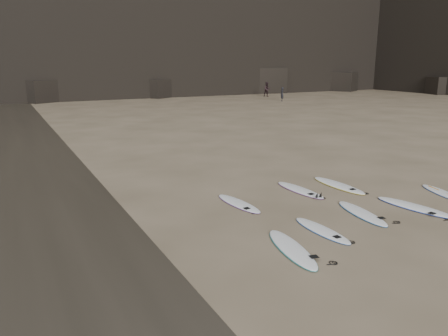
% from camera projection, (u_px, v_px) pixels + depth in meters
% --- Properties ---
extents(ground, '(240.00, 240.00, 0.00)m').
position_uv_depth(ground, '(376.00, 211.00, 13.73)').
color(ground, '#897559').
rests_on(ground, ground).
extents(surfboard_0, '(1.09, 2.61, 0.09)m').
position_uv_depth(surfboard_0, '(292.00, 248.00, 10.93)').
color(surfboard_0, white).
rests_on(surfboard_0, ground).
extents(surfboard_1, '(0.55, 2.23, 0.08)m').
position_uv_depth(surfboard_1, '(322.00, 230.00, 12.12)').
color(surfboard_1, white).
rests_on(surfboard_1, ground).
extents(surfboard_2, '(1.01, 2.50, 0.09)m').
position_uv_depth(surfboard_2, '(362.00, 213.00, 13.47)').
color(surfboard_2, white).
rests_on(surfboard_2, ground).
extents(surfboard_3, '(1.06, 2.74, 0.10)m').
position_uv_depth(surfboard_3, '(414.00, 207.00, 14.02)').
color(surfboard_3, white).
rests_on(surfboard_3, ground).
extents(surfboard_4, '(1.16, 2.29, 0.08)m').
position_uv_depth(surfboard_4, '(443.00, 193.00, 15.53)').
color(surfboard_4, white).
rests_on(surfboard_4, ground).
extents(surfboard_5, '(0.76, 2.34, 0.08)m').
position_uv_depth(surfboard_5, '(239.00, 203.00, 14.39)').
color(surfboard_5, white).
rests_on(surfboard_5, ground).
extents(surfboard_6, '(0.71, 2.50, 0.09)m').
position_uv_depth(surfboard_6, '(300.00, 190.00, 15.89)').
color(surfboard_6, white).
rests_on(surfboard_6, ground).
extents(surfboard_7, '(0.66, 2.68, 0.10)m').
position_uv_depth(surfboard_7, '(338.00, 185.00, 16.47)').
color(surfboard_7, white).
rests_on(surfboard_7, ground).
extents(person_a, '(0.61, 0.70, 1.61)m').
position_uv_depth(person_a, '(282.00, 94.00, 50.75)').
color(person_a, black).
rests_on(person_a, ground).
extents(person_b, '(1.09, 0.95, 1.90)m').
position_uv_depth(person_b, '(267.00, 89.00, 57.18)').
color(person_b, black).
rests_on(person_b, ground).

